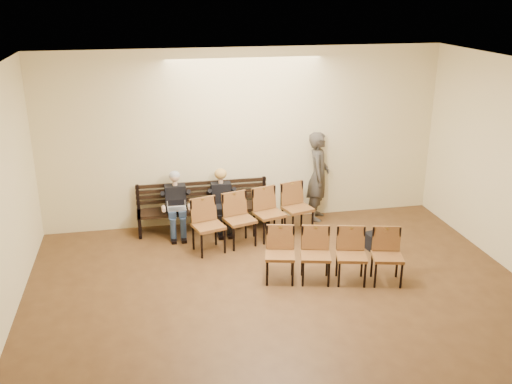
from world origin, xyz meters
TOP-DOWN VIEW (x-y plane):
  - ground at (0.00, 0.00)m, footprint 10.00×10.00m
  - room_walls at (0.00, 0.79)m, footprint 8.02×10.01m
  - bench at (-0.89, 4.65)m, footprint 2.60×0.90m
  - seated_man at (-1.44, 4.53)m, footprint 0.49×0.68m
  - seated_woman at (-0.55, 4.53)m, footprint 0.48×0.66m
  - laptop at (-1.43, 4.37)m, footprint 0.39×0.32m
  - water_bottle at (-0.47, 4.32)m, footprint 0.08×0.08m
  - bag at (2.12, 3.15)m, footprint 0.46×0.36m
  - passerby at (1.48, 4.75)m, footprint 0.76×0.91m
  - chair_row_front at (-0.02, 3.88)m, footprint 2.45×1.18m
  - chair_row_back at (0.92, 2.09)m, footprint 2.26×1.00m

SIDE VIEW (x-z plane):
  - ground at x=0.00m, z-range 0.00..0.00m
  - bag at x=2.12m, z-range 0.00..0.30m
  - bench at x=-0.89m, z-range 0.00..0.45m
  - chair_row_back at x=0.92m, z-range 0.00..0.91m
  - chair_row_front at x=-0.02m, z-range 0.00..0.99m
  - seated_woman at x=-0.55m, z-range 0.00..1.11m
  - water_bottle at x=-0.47m, z-range 0.45..0.67m
  - laptop at x=-1.43m, z-range 0.45..0.71m
  - seated_man at x=-1.44m, z-range 0.00..1.19m
  - passerby at x=1.48m, z-range 0.00..2.12m
  - room_walls at x=0.00m, z-range 0.78..4.29m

